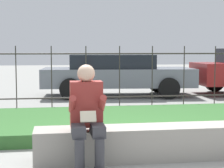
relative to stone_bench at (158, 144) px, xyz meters
The scene contains 6 objects.
ground_plane 0.27m from the stone_bench, behind, with size 60.00×60.00×0.00m, color gray.
stone_bench is the anchor object (origin of this frame).
person_seated_reader 1.08m from the stone_bench, 164.28° to the right, with size 0.42×0.73×1.22m.
grass_berm 1.99m from the stone_bench, 95.84° to the left, with size 9.82×2.56×0.20m.
iron_fence 4.04m from the stone_bench, 92.90° to the left, with size 7.82×0.03×1.48m.
car_parked_center 6.61m from the stone_bench, 85.37° to the left, with size 4.61×2.19×1.25m.
Camera 1 is at (-1.10, -4.57, 1.39)m, focal length 60.00 mm.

